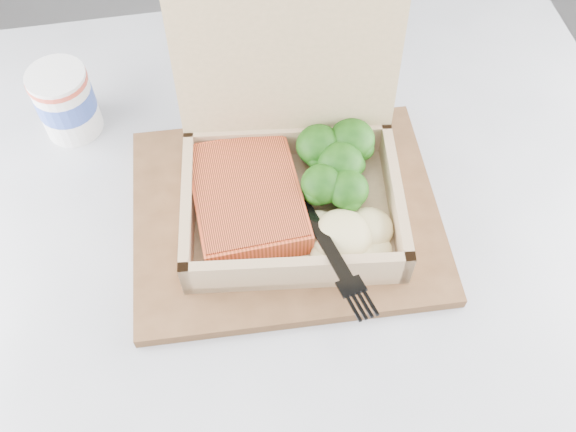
{
  "coord_description": "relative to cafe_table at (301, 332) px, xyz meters",
  "views": [
    {
      "loc": [
        -0.72,
        -0.52,
        1.29
      ],
      "look_at": [
        -0.68,
        -0.18,
        0.77
      ],
      "focal_mm": 40.0,
      "sensor_mm": 36.0,
      "label": 1
    }
  ],
  "objects": [
    {
      "name": "cafe_table",
      "position": [
        0.0,
        0.0,
        0.0
      ],
      "size": [
        0.86,
        0.86,
        0.73
      ],
      "rotation": [
        0.0,
        0.0,
        0.08
      ],
      "color": "black",
      "rests_on": "floor"
    },
    {
      "name": "serving_tray",
      "position": [
        -0.01,
        0.05,
        0.2
      ],
      "size": [
        0.32,
        0.26,
        0.01
      ],
      "primitive_type": "cube",
      "rotation": [
        0.0,
        0.0,
        0.03
      ],
      "color": "brown",
      "rests_on": "cafe_table"
    },
    {
      "name": "receipt",
      "position": [
        -0.03,
        0.22,
        0.19
      ],
      "size": [
        0.09,
        0.15,
        0.0
      ],
      "primitive_type": "cube",
      "rotation": [
        0.0,
        0.0,
        -0.13
      ],
      "color": "silver",
      "rests_on": "cafe_table"
    },
    {
      "name": "broccoli_pile",
      "position": [
        0.04,
        0.08,
        0.23
      ],
      "size": [
        0.11,
        0.11,
        0.04
      ],
      "primitive_type": null,
      "color": "#266516",
      "rests_on": "takeout_container"
    },
    {
      "name": "mashed_potatoes",
      "position": [
        0.04,
        -0.0,
        0.23
      ],
      "size": [
        0.09,
        0.08,
        0.03
      ],
      "primitive_type": "ellipsoid",
      "color": "beige",
      "rests_on": "takeout_container"
    },
    {
      "name": "plastic_fork",
      "position": [
        0.01,
        0.01,
        0.24
      ],
      "size": [
        0.06,
        0.16,
        0.03
      ],
      "rotation": [
        0.0,
        0.0,
        3.39
      ],
      "color": "black",
      "rests_on": "mashed_potatoes"
    },
    {
      "name": "salmon_fillet",
      "position": [
        -0.05,
        0.05,
        0.23
      ],
      "size": [
        0.12,
        0.15,
        0.03
      ],
      "primitive_type": "cube",
      "rotation": [
        0.0,
        0.0,
        0.12
      ],
      "color": "#E9582D",
      "rests_on": "takeout_container"
    },
    {
      "name": "takeout_container",
      "position": [
        -0.01,
        0.07,
        0.25
      ],
      "size": [
        0.22,
        0.2,
        0.21
      ],
      "rotation": [
        0.0,
        0.0,
        -0.05
      ],
      "color": "tan",
      "rests_on": "serving_tray"
    },
    {
      "name": "paper_cup",
      "position": [
        -0.24,
        0.2,
        0.23
      ],
      "size": [
        0.07,
        0.07,
        0.08
      ],
      "color": "white",
      "rests_on": "cafe_table"
    }
  ]
}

